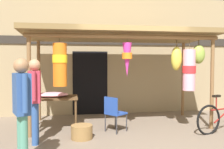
{
  "coord_description": "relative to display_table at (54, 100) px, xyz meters",
  "views": [
    {
      "loc": [
        -1.42,
        -5.57,
        1.65
      ],
      "look_at": [
        -0.38,
        0.83,
        1.34
      ],
      "focal_mm": 39.96,
      "sensor_mm": 36.0,
      "label": 1
    }
  ],
  "objects": [
    {
      "name": "shop_facade",
      "position": [
        1.84,
        1.73,
        1.17
      ],
      "size": [
        11.74,
        0.29,
        3.77
      ],
      "color": "#9E8966",
      "rests_on": "ground_plane"
    },
    {
      "name": "market_stall_canopy",
      "position": [
        1.75,
        0.03,
        1.46
      ],
      "size": [
        4.85,
        2.13,
        2.48
      ],
      "color": "brown",
      "rests_on": "ground_plane"
    },
    {
      "name": "flower_heap_on_table",
      "position": [
        -0.03,
        0.0,
        0.15
      ],
      "size": [
        0.77,
        0.54,
        0.11
      ],
      "color": "pink",
      "rests_on": "display_table"
    },
    {
      "name": "display_table",
      "position": [
        0.0,
        0.0,
        0.0
      ],
      "size": [
        1.15,
        0.79,
        0.8
      ],
      "color": "brown",
      "rests_on": "ground_plane"
    },
    {
      "name": "ground_plane",
      "position": [
        1.85,
        -0.72,
        -0.71
      ],
      "size": [
        30.0,
        30.0,
        0.0
      ],
      "primitive_type": "plane",
      "color": "#756656"
    },
    {
      "name": "wicker_basket_by_table",
      "position": [
        0.64,
        -0.94,
        -0.56
      ],
      "size": [
        0.46,
        0.46,
        0.3
      ],
      "primitive_type": "cylinder",
      "color": "olive",
      "rests_on": "ground_plane"
    },
    {
      "name": "customer_foreground",
      "position": [
        -0.3,
        -1.11,
        0.31
      ],
      "size": [
        0.24,
        0.59,
        1.72
      ],
      "color": "#2D5193",
      "rests_on": "ground_plane"
    },
    {
      "name": "folding_chair",
      "position": [
        1.41,
        -0.54,
        -0.21
      ],
      "size": [
        0.56,
        0.56,
        0.84
      ],
      "color": "#2347A8",
      "rests_on": "ground_plane"
    },
    {
      "name": "vendor_in_orange",
      "position": [
        -0.33,
        -2.27,
        0.31
      ],
      "size": [
        0.35,
        0.56,
        1.72
      ],
      "color": "#4C8E7A",
      "rests_on": "ground_plane"
    }
  ]
}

